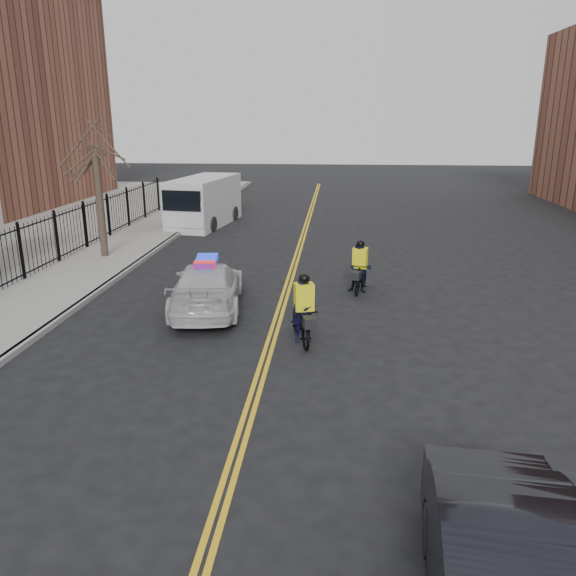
# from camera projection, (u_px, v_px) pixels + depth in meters

# --- Properties ---
(ground) EXTENTS (120.00, 120.00, 0.00)m
(ground) POSITION_uv_depth(u_px,v_px,m) (261.00, 376.00, 12.25)
(ground) COLOR black
(ground) RESTS_ON ground
(center_line_left) EXTENTS (0.10, 60.00, 0.01)m
(center_line_left) POSITION_uv_depth(u_px,v_px,m) (288.00, 277.00, 19.88)
(center_line_left) COLOR yellow
(center_line_left) RESTS_ON ground
(center_line_right) EXTENTS (0.10, 60.00, 0.01)m
(center_line_right) POSITION_uv_depth(u_px,v_px,m) (293.00, 277.00, 19.87)
(center_line_right) COLOR yellow
(center_line_right) RESTS_ON ground
(sidewalk) EXTENTS (3.00, 60.00, 0.15)m
(sidewalk) POSITION_uv_depth(u_px,v_px,m) (86.00, 270.00, 20.48)
(sidewalk) COLOR gray
(sidewalk) RESTS_ON ground
(curb) EXTENTS (0.20, 60.00, 0.15)m
(curb) POSITION_uv_depth(u_px,v_px,m) (126.00, 271.00, 20.35)
(curb) COLOR gray
(curb) RESTS_ON ground
(iron_fence) EXTENTS (0.12, 28.00, 2.00)m
(iron_fence) POSITION_uv_depth(u_px,v_px,m) (44.00, 245.00, 20.34)
(iron_fence) COLOR black
(iron_fence) RESTS_ON ground
(street_tree) EXTENTS (3.20, 3.20, 4.80)m
(street_tree) POSITION_uv_depth(u_px,v_px,m) (97.00, 169.00, 21.40)
(street_tree) COLOR #372A20
(street_tree) RESTS_ON sidewalk
(police_cruiser) EXTENTS (2.54, 4.97, 1.54)m
(police_cruiser) POSITION_uv_depth(u_px,v_px,m) (207.00, 286.00, 16.35)
(police_cruiser) COLOR silver
(police_cruiser) RESTS_ON ground
(cargo_van) EXTENTS (2.95, 6.14, 2.47)m
(cargo_van) POSITION_uv_depth(u_px,v_px,m) (203.00, 202.00, 29.23)
(cargo_van) COLOR silver
(cargo_van) RESTS_ON ground
(cyclist_near) EXTENTS (1.09, 1.91, 1.78)m
(cyclist_near) POSITION_uv_depth(u_px,v_px,m) (304.00, 318.00, 13.96)
(cyclist_near) COLOR black
(cyclist_near) RESTS_ON ground
(cyclist_far) EXTENTS (0.89, 1.76, 1.71)m
(cyclist_far) POSITION_uv_depth(u_px,v_px,m) (359.00, 272.00, 17.99)
(cyclist_far) COLOR black
(cyclist_far) RESTS_ON ground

